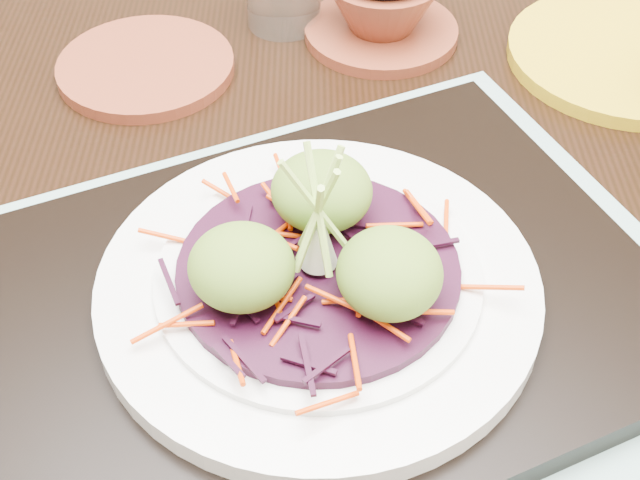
# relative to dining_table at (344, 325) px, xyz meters

# --- Properties ---
(dining_table) EXTENTS (1.19, 0.84, 0.72)m
(dining_table) POSITION_rel_dining_table_xyz_m (0.00, 0.00, 0.00)
(dining_table) COLOR black
(dining_table) RESTS_ON ground
(placemat) EXTENTS (0.63, 0.59, 0.00)m
(placemat) POSITION_rel_dining_table_xyz_m (-0.02, -0.07, 0.10)
(placemat) COLOR gray
(placemat) RESTS_ON dining_table
(serving_tray) EXTENTS (0.54, 0.50, 0.02)m
(serving_tray) POSITION_rel_dining_table_xyz_m (-0.02, -0.07, 0.11)
(serving_tray) COLOR black
(serving_tray) RESTS_ON placemat
(white_plate) EXTENTS (0.29, 0.29, 0.02)m
(white_plate) POSITION_rel_dining_table_xyz_m (-0.02, -0.07, 0.13)
(white_plate) COLOR silver
(white_plate) RESTS_ON serving_tray
(cabbage_bed) EXTENTS (0.18, 0.18, 0.01)m
(cabbage_bed) POSITION_rel_dining_table_xyz_m (-0.02, -0.07, 0.14)
(cabbage_bed) COLOR black
(cabbage_bed) RESTS_ON white_plate
(carrot_julienne) EXTENTS (0.22, 0.22, 0.01)m
(carrot_julienne) POSITION_rel_dining_table_xyz_m (-0.02, -0.07, 0.15)
(carrot_julienne) COLOR #D63803
(carrot_julienne) RESTS_ON cabbage_bed
(guacamole_scoops) EXTENTS (0.16, 0.14, 0.05)m
(guacamole_scoops) POSITION_rel_dining_table_xyz_m (-0.02, -0.07, 0.17)
(guacamole_scoops) COLOR olive
(guacamole_scoops) RESTS_ON cabbage_bed
(scallion_garnish) EXTENTS (0.07, 0.07, 0.10)m
(scallion_garnish) POSITION_rel_dining_table_xyz_m (-0.02, -0.07, 0.19)
(scallion_garnish) COLOR #A2CC51
(scallion_garnish) RESTS_ON cabbage_bed
(terracotta_side_plate) EXTENTS (0.18, 0.18, 0.01)m
(terracotta_side_plate) POSITION_rel_dining_table_xyz_m (-0.19, 0.21, 0.10)
(terracotta_side_plate) COLOR maroon
(terracotta_side_plate) RESTS_ON dining_table
(terracotta_bowl_set) EXTENTS (0.18, 0.18, 0.06)m
(terracotta_bowl_set) POSITION_rel_dining_table_xyz_m (0.02, 0.28, 0.12)
(terracotta_bowl_set) COLOR maroon
(terracotta_bowl_set) RESTS_ON dining_table
(yellow_plate) EXTENTS (0.23, 0.23, 0.01)m
(yellow_plate) POSITION_rel_dining_table_xyz_m (0.25, 0.25, 0.10)
(yellow_plate) COLOR gold
(yellow_plate) RESTS_ON dining_table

